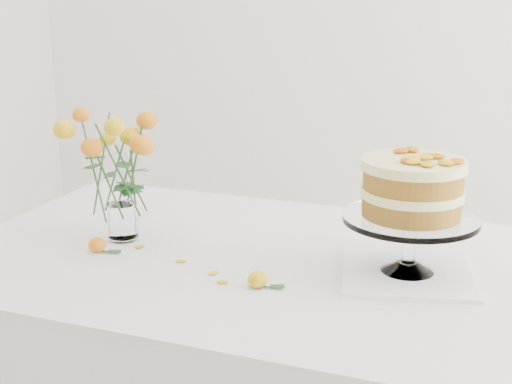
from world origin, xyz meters
TOP-DOWN VIEW (x-y plane):
  - table at (0.00, 0.00)m, footprint 1.43×0.93m
  - napkin at (0.39, 0.01)m, footprint 0.34×0.34m
  - cake_stand at (0.39, 0.01)m, footprint 0.30×0.30m
  - rose_vase at (-0.33, -0.01)m, footprint 0.31×0.31m
  - loose_rose_near at (0.10, -0.17)m, footprint 0.08×0.04m
  - loose_rose_far at (-0.34, -0.11)m, footprint 0.08×0.04m
  - stray_petal_a at (-0.12, -0.10)m, footprint 0.03×0.02m
  - stray_petal_b at (-0.02, -0.14)m, footprint 0.03×0.02m
  - stray_petal_c at (0.02, -0.18)m, footprint 0.03×0.02m
  - stray_petal_d at (-0.26, -0.05)m, footprint 0.03×0.02m

SIDE VIEW (x-z plane):
  - table at x=0.00m, z-range 0.30..1.05m
  - stray_petal_a at x=-0.12m, z-range 0.76..0.76m
  - stray_petal_b at x=-0.02m, z-range 0.76..0.76m
  - stray_petal_c at x=0.02m, z-range 0.76..0.76m
  - stray_petal_d at x=-0.26m, z-range 0.76..0.76m
  - napkin at x=0.39m, z-range 0.76..0.77m
  - loose_rose_far at x=-0.34m, z-range 0.76..0.79m
  - loose_rose_near at x=0.10m, z-range 0.76..0.79m
  - cake_stand at x=0.39m, z-range 0.81..1.08m
  - rose_vase at x=-0.33m, z-range 0.79..1.17m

